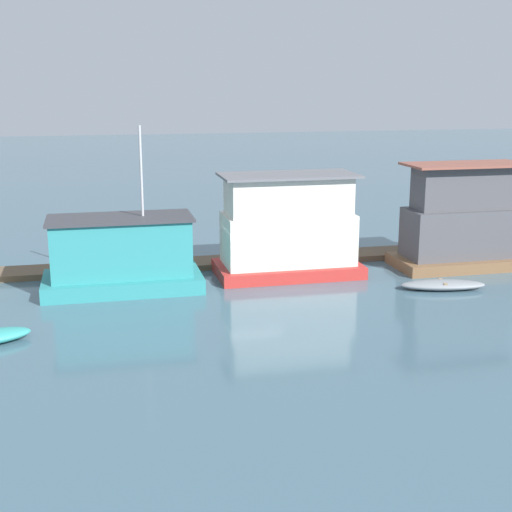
# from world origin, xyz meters

# --- Properties ---
(ground_plane) EXTENTS (200.00, 200.00, 0.00)m
(ground_plane) POSITION_xyz_m (0.00, 0.00, 0.00)
(ground_plane) COLOR #426070
(dock_walkway) EXTENTS (51.00, 2.07, 0.30)m
(dock_walkway) POSITION_xyz_m (0.00, 3.06, 0.15)
(dock_walkway) COLOR brown
(dock_walkway) RESTS_ON ground_plane
(houseboat_teal) EXTENTS (7.17, 3.66, 7.46)m
(houseboat_teal) POSITION_xyz_m (-6.15, -0.34, 1.57)
(houseboat_teal) COLOR teal
(houseboat_teal) RESTS_ON ground_plane
(houseboat_red) EXTENTS (7.07, 3.68, 5.01)m
(houseboat_red) POSITION_xyz_m (1.94, 0.46, 2.31)
(houseboat_red) COLOR red
(houseboat_red) RESTS_ON ground_plane
(houseboat_brown) EXTENTS (6.87, 3.44, 5.34)m
(houseboat_brown) POSITION_xyz_m (11.08, 0.03, 2.27)
(houseboat_brown) COLOR brown
(houseboat_brown) RESTS_ON ground_plane
(dinghy_grey) EXTENTS (4.07, 1.92, 0.44)m
(dinghy_grey) POSITION_xyz_m (8.23, -3.68, 0.22)
(dinghy_grey) COLOR gray
(dinghy_grey) RESTS_ON ground_plane
(mooring_post_far_right) EXTENTS (0.22, 0.22, 1.22)m
(mooring_post_far_right) POSITION_xyz_m (1.41, 1.78, 0.61)
(mooring_post_far_right) COLOR brown
(mooring_post_far_right) RESTS_ON ground_plane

